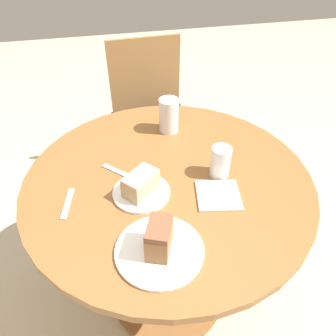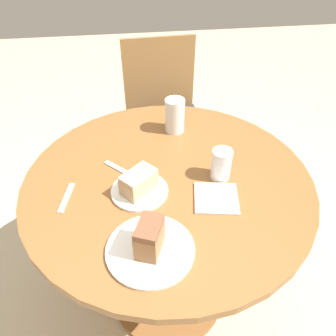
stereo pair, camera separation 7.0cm
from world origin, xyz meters
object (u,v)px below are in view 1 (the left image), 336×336
cake_slice_far (159,238)px  plate_far (159,250)px  glass_lemonade (220,163)px  chair (151,114)px  cake_slice_near (141,183)px  glass_water (169,117)px  plate_near (141,192)px

cake_slice_far → plate_far: bearing=180.0°
plate_far → glass_lemonade: 0.39m
chair → cake_slice_near: 1.07m
plate_far → glass_water: (0.16, 0.59, 0.06)m
plate_near → glass_water: 0.40m
plate_near → cake_slice_far: 0.24m
plate_far → glass_lemonade: size_ratio=2.19×
plate_far → cake_slice_far: cake_slice_far is taller
plate_far → glass_water: bearing=74.7°
glass_lemonade → plate_near: bearing=-172.6°
chair → cake_slice_far: chair is taller
plate_near → cake_slice_far: (0.01, -0.24, 0.05)m
cake_slice_near → cake_slice_far: size_ratio=1.20×
plate_near → cake_slice_far: cake_slice_far is taller
chair → plate_near: chair is taller
chair → plate_near: 1.05m
plate_near → plate_far: 0.24m
cake_slice_far → glass_lemonade: glass_lemonade is taller
cake_slice_near → cake_slice_far: (0.01, -0.24, 0.01)m
chair → glass_water: (-0.03, -0.64, 0.36)m
glass_water → plate_near: bearing=-116.2°
plate_near → glass_water: bearing=63.8°
chair → glass_water: 0.73m
cake_slice_near → glass_lemonade: 0.29m
cake_slice_near → glass_lemonade: (0.28, 0.04, 0.00)m
cake_slice_far → glass_water: size_ratio=0.78×
cake_slice_far → plate_near: bearing=93.0°
chair → cake_slice_near: size_ratio=6.75×
plate_far → cake_slice_far: bearing=0.0°
chair → glass_water: glass_water is taller
plate_near → plate_far: bearing=-87.0°
chair → plate_far: chair is taller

